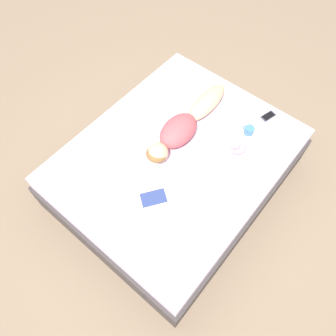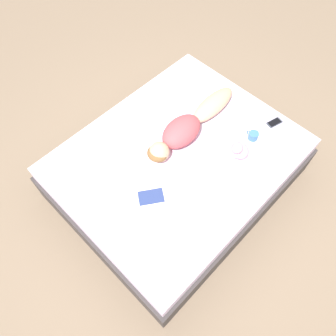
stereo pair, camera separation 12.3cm
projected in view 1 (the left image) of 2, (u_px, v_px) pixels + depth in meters
The scene contains 7 objects.
ground_plane at pixel (175, 182), 3.61m from camera, with size 12.00×12.00×0.00m, color #7A6651.
bed at pixel (176, 169), 3.36m from camera, with size 1.83×2.26×0.58m.
person at pixel (184, 125), 3.17m from camera, with size 0.31×1.22×0.21m.
open_magazine at pixel (157, 209), 2.81m from camera, with size 0.54×0.51×0.01m.
coffee_mug at pixel (249, 130), 3.20m from camera, with size 0.13×0.10×0.08m.
cell_phone at pixel (268, 116), 3.34m from camera, with size 0.12×0.17×0.01m.
plush_toy at pixel (237, 146), 3.04m from camera, with size 0.18×0.20×0.23m.
Camera 1 is at (-1.04, 1.38, 3.17)m, focal length 35.00 mm.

